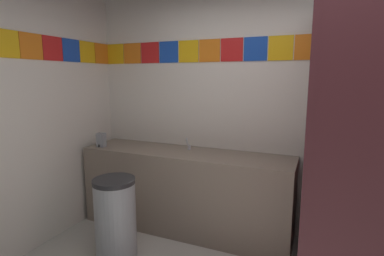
{
  "coord_description": "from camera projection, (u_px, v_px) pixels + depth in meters",
  "views": [
    {
      "loc": [
        0.39,
        -1.41,
        1.65
      ],
      "look_at": [
        -0.68,
        1.08,
        1.19
      ],
      "focal_mm": 27.99,
      "sensor_mm": 36.0,
      "label": 1
    }
  ],
  "objects": [
    {
      "name": "trash_bin",
      "position": [
        116.0,
        218.0,
        2.73
      ],
      "size": [
        0.38,
        0.38,
        0.75
      ],
      "color": "#999EA3",
      "rests_on": "ground_plane"
    },
    {
      "name": "vanity_counter",
      "position": [
        185.0,
        190.0,
        3.25
      ],
      "size": [
        2.26,
        0.57,
        0.87
      ],
      "color": "gray",
      "rests_on": "ground_plane"
    },
    {
      "name": "stall_divider",
      "position": [
        336.0,
        159.0,
        1.95
      ],
      "size": [
        0.92,
        1.45,
        2.24
      ],
      "color": "#471E23",
      "rests_on": "ground_plane"
    },
    {
      "name": "wall_back",
      "position": [
        279.0,
        98.0,
        3.02
      ],
      "size": [
        4.16,
        0.09,
        2.88
      ],
      "color": "silver",
      "rests_on": "ground_plane"
    },
    {
      "name": "soap_dispenser",
      "position": [
        101.0,
        140.0,
        3.39
      ],
      "size": [
        0.09,
        0.09,
        0.16
      ],
      "color": "gray",
      "rests_on": "vanity_counter"
    },
    {
      "name": "faucet_center",
      "position": [
        188.0,
        145.0,
        3.25
      ],
      "size": [
        0.04,
        0.1,
        0.14
      ],
      "color": "silver",
      "rests_on": "vanity_counter"
    }
  ]
}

